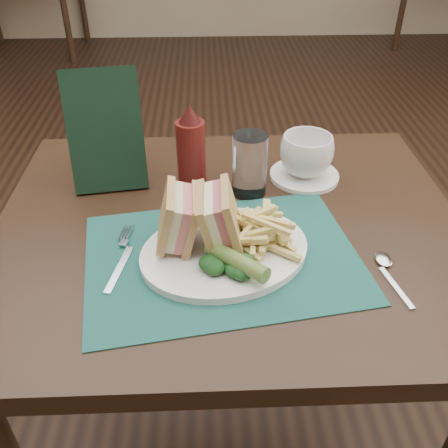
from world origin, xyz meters
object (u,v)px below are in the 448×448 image
(sandwich_half_a, at_px, (166,218))
(saucer, at_px, (304,175))
(placemat, at_px, (223,257))
(ketchup_bottle, at_px, (191,148))
(check_presenter, at_px, (105,131))
(plate, at_px, (225,251))
(table_main, at_px, (229,351))
(table_bg_left, at_px, (25,4))
(sandwich_half_b, at_px, (207,217))
(coffee_cup, at_px, (306,155))
(drinking_glass, at_px, (250,165))

(sandwich_half_a, xyz_separation_m, saucer, (0.28, 0.24, -0.07))
(saucer, bearing_deg, placemat, -125.26)
(ketchup_bottle, xyz_separation_m, check_presenter, (-0.17, 0.03, 0.03))
(sandwich_half_a, distance_m, saucer, 0.38)
(plate, xyz_separation_m, sandwich_half_a, (-0.10, 0.02, 0.06))
(table_main, bearing_deg, plate, -98.19)
(table_bg_left, bearing_deg, plate, -68.41)
(sandwich_half_b, xyz_separation_m, check_presenter, (-0.20, 0.24, 0.05))
(table_main, bearing_deg, placemat, -99.85)
(table_bg_left, distance_m, sandwich_half_b, 4.00)
(sandwich_half_b, height_order, check_presenter, check_presenter)
(table_main, height_order, plate, plate)
(sandwich_half_a, xyz_separation_m, sandwich_half_b, (0.07, -0.00, 0.00))
(plate, bearing_deg, saucer, 33.81)
(coffee_cup, bearing_deg, check_presenter, -179.60)
(table_bg_left, xyz_separation_m, coffee_cup, (1.66, -3.46, 0.43))
(coffee_cup, distance_m, check_presenter, 0.42)
(table_main, bearing_deg, sandwich_half_b, -118.42)
(table_bg_left, relative_size, plate, 3.00)
(placemat, bearing_deg, sandwich_half_b, 137.66)
(sandwich_half_a, relative_size, saucer, 0.70)
(plate, relative_size, check_presenter, 1.21)
(table_main, height_order, saucer, saucer)
(plate, height_order, drinking_glass, drinking_glass)
(saucer, relative_size, coffee_cup, 1.32)
(placemat, relative_size, saucer, 3.13)
(sandwich_half_b, xyz_separation_m, drinking_glass, (0.09, 0.19, -0.01))
(sandwich_half_a, relative_size, drinking_glass, 0.81)
(placemat, relative_size, check_presenter, 1.90)
(plate, height_order, sandwich_half_a, sandwich_half_a)
(sandwich_half_b, bearing_deg, plate, -29.30)
(placemat, bearing_deg, sandwich_half_a, 164.70)
(table_main, distance_m, placemat, 0.39)
(coffee_cup, height_order, drinking_glass, drinking_glass)
(plate, height_order, ketchup_bottle, ketchup_bottle)
(saucer, xyz_separation_m, check_presenter, (-0.42, -0.00, 0.12))
(table_main, xyz_separation_m, plate, (-0.01, -0.10, 0.38))
(drinking_glass, bearing_deg, placemat, -106.49)
(sandwich_half_b, height_order, coffee_cup, sandwich_half_b)
(coffee_cup, bearing_deg, ketchup_bottle, -172.41)
(coffee_cup, distance_m, ketchup_bottle, 0.25)
(table_bg_left, relative_size, sandwich_half_b, 8.25)
(check_presenter, bearing_deg, saucer, -8.24)
(table_bg_left, distance_m, drinking_glass, 3.86)
(placemat, bearing_deg, table_main, 80.15)
(plate, height_order, saucer, plate)
(coffee_cup, height_order, check_presenter, check_presenter)
(placemat, height_order, check_presenter, check_presenter)
(plate, bearing_deg, table_bg_left, 90.70)
(table_bg_left, bearing_deg, sandwich_half_a, -69.64)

